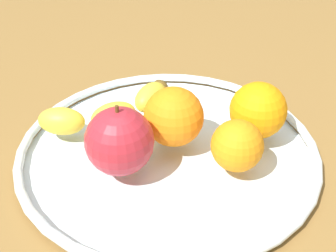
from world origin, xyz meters
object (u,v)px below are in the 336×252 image
Objects in this scene: orange_back_left at (258,110)px; fruit_bowl at (168,150)px; banana at (112,110)px; orange_front_right at (237,146)px; orange_back_right at (172,116)px; apple at (119,141)px.

fruit_bowl is at bearing 144.42° from orange_back_left.
orange_front_right is at bearing -59.29° from banana.
banana is at bearing 97.18° from fruit_bowl.
fruit_bowl is 4.91cm from orange_back_right.
fruit_bowl is at bearing 104.77° from orange_front_right.
banana is at bearing 100.95° from orange_front_right.
apple is at bearing 172.20° from fruit_bowl.
orange_back_left is (7.44, 2.02, 0.58)cm from orange_front_right.
apple is 1.17× the size of orange_back_right.
banana is 19.89cm from orange_back_left.
orange_front_right is (3.58, -18.48, 1.31)cm from banana.
fruit_bowl is 6.20× the size of orange_front_right.
banana is at bearing 53.71° from apple.
orange_back_right reaches higher than fruit_bowl.
orange_front_right is at bearing -45.89° from apple.
orange_front_right is at bearing -164.79° from orange_back_left.
orange_back_left reaches higher than banana.
apple reaches higher than orange_back_left.
fruit_bowl is 8.98cm from apple.
apple is at bearing 134.11° from orange_front_right.
orange_back_left is at bearing -35.58° from fruit_bowl.
orange_front_right is 7.73cm from orange_back_left.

